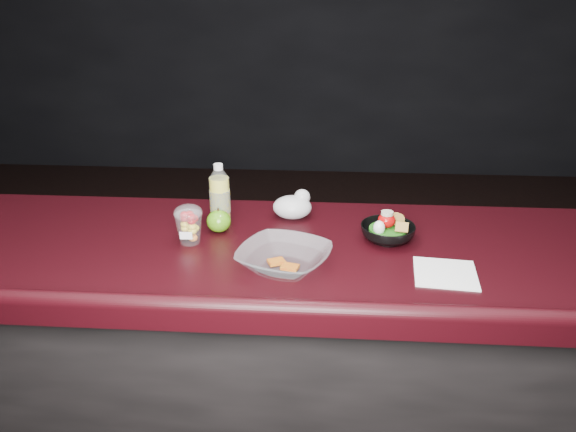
% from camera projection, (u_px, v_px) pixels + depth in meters
% --- Properties ---
extents(counter, '(4.06, 0.71, 1.02)m').
position_uv_depth(counter, '(273.00, 387.00, 1.82)').
color(counter, black).
rests_on(counter, ground).
extents(lemonade_bottle, '(0.06, 0.06, 0.19)m').
position_uv_depth(lemonade_bottle, '(220.00, 199.00, 1.74)').
color(lemonade_bottle, yellow).
rests_on(lemonade_bottle, counter).
extents(fruit_cup, '(0.08, 0.08, 0.12)m').
position_uv_depth(fruit_cup, '(189.00, 224.00, 1.62)').
color(fruit_cup, white).
rests_on(fruit_cup, counter).
extents(green_apple, '(0.07, 0.07, 0.08)m').
position_uv_depth(green_apple, '(219.00, 221.00, 1.70)').
color(green_apple, '#42780D').
rests_on(green_apple, counter).
extents(plastic_bag, '(0.12, 0.10, 0.09)m').
position_uv_depth(plastic_bag, '(294.00, 206.00, 1.79)').
color(plastic_bag, silver).
rests_on(plastic_bag, counter).
extents(snack_bowl, '(0.16, 0.16, 0.09)m').
position_uv_depth(snack_bowl, '(387.00, 231.00, 1.64)').
color(snack_bowl, black).
rests_on(snack_bowl, counter).
extents(takeout_bowl, '(0.31, 0.31, 0.06)m').
position_uv_depth(takeout_bowl, '(284.00, 259.00, 1.49)').
color(takeout_bowl, silver).
rests_on(takeout_bowl, counter).
extents(paper_napkin, '(0.18, 0.18, 0.00)m').
position_uv_depth(paper_napkin, '(445.00, 273.00, 1.47)').
color(paper_napkin, white).
rests_on(paper_napkin, counter).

